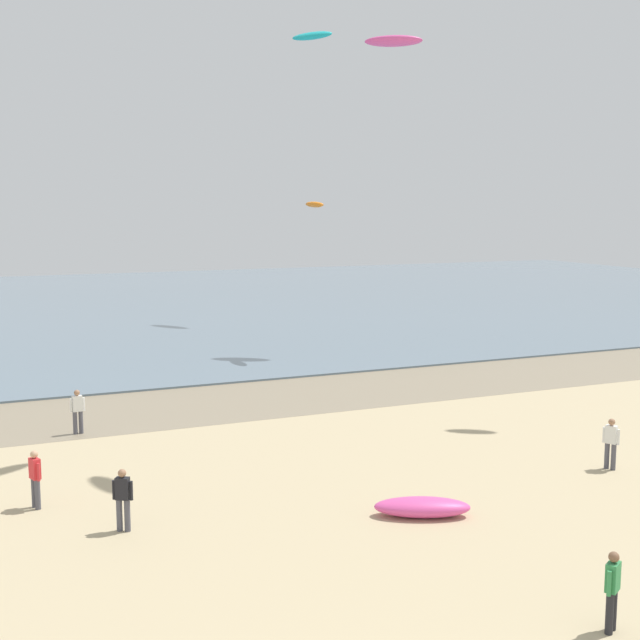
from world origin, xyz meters
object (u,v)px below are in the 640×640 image
person_nearest_camera (612,589)px  person_mid_beach (123,498)px  kite_aloft_2 (394,41)px  person_far_down_beach (35,477)px  person_right_flank (78,410)px  kite_aloft_3 (315,204)px  person_by_waterline (611,442)px  grounded_kite (422,507)px  kite_aloft_7 (312,36)px

person_nearest_camera → person_mid_beach: 12.38m
person_nearest_camera → kite_aloft_2: 38.44m
person_nearest_camera → person_mid_beach: size_ratio=1.00×
person_nearest_camera → person_far_down_beach: 15.74m
kite_aloft_2 → person_right_flank: bearing=63.6°
person_nearest_camera → kite_aloft_3: bearing=78.0°
kite_aloft_3 → person_by_waterline: bearing=-0.5°
person_right_flank → grounded_kite: 14.83m
person_right_flank → person_by_waterline: bearing=-36.4°
person_mid_beach → person_by_waterline: same height
kite_aloft_2 → person_by_waterline: bearing=111.0°
kite_aloft_2 → kite_aloft_3: 11.01m
person_by_waterline → kite_aloft_3: kite_aloft_3 is taller
grounded_kite → person_far_down_beach: bearing=177.9°
person_mid_beach → person_by_waterline: (15.70, -1.01, 0.00)m
person_nearest_camera → person_mid_beach: same height
person_mid_beach → grounded_kite: bearing=-15.9°
person_nearest_camera → grounded_kite: person_nearest_camera is taller
person_by_waterline → person_far_down_beach: 18.08m
person_nearest_camera → kite_aloft_7: (12.97, 46.47, 20.13)m
kite_aloft_7 → kite_aloft_3: bearing=122.0°
person_by_waterline → kite_aloft_2: size_ratio=0.51×
grounded_kite → person_by_waterline: bearing=33.6°
kite_aloft_3 → kite_aloft_7: bearing=154.5°
person_nearest_camera → kite_aloft_3: 32.54m
person_by_waterline → grounded_kite: (-7.84, -1.23, -0.65)m
person_mid_beach → person_right_flank: (0.17, 10.42, 0.00)m
person_right_flank → person_far_down_beach: (-2.16, -7.71, 0.00)m
person_nearest_camera → person_by_waterline: (7.56, 8.32, 0.00)m
person_nearest_camera → person_far_down_beach: same height
person_nearest_camera → grounded_kite: 7.13m
person_by_waterline → kite_aloft_7: (5.41, 38.15, 20.13)m
person_right_flank → kite_aloft_3: kite_aloft_3 is taller
person_nearest_camera → person_mid_beach: (-8.14, 9.33, 0.00)m
person_mid_beach → kite_aloft_2: kite_aloft_2 is taller
person_mid_beach → person_far_down_beach: same height
person_right_flank → person_far_down_beach: size_ratio=1.00×
person_by_waterline → kite_aloft_3: (-1.00, 22.58, 7.78)m
person_nearest_camera → kite_aloft_2: (12.10, 32.17, 17.22)m
grounded_kite → person_nearest_camera: bearing=-63.1°
person_mid_beach → person_far_down_beach: (-1.99, 2.71, 0.00)m
person_far_down_beach → kite_aloft_3: kite_aloft_3 is taller
grounded_kite → kite_aloft_2: size_ratio=0.80×
person_nearest_camera → kite_aloft_3: (6.56, 30.91, 7.78)m
person_right_flank → kite_aloft_2: kite_aloft_2 is taller
person_nearest_camera → kite_aloft_3: size_ratio=0.89×
kite_aloft_7 → person_right_flank: bearing=106.3°
grounded_kite → kite_aloft_3: kite_aloft_3 is taller
grounded_kite → kite_aloft_7: bearing=96.0°
kite_aloft_7 → person_mid_beach: bearing=114.8°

